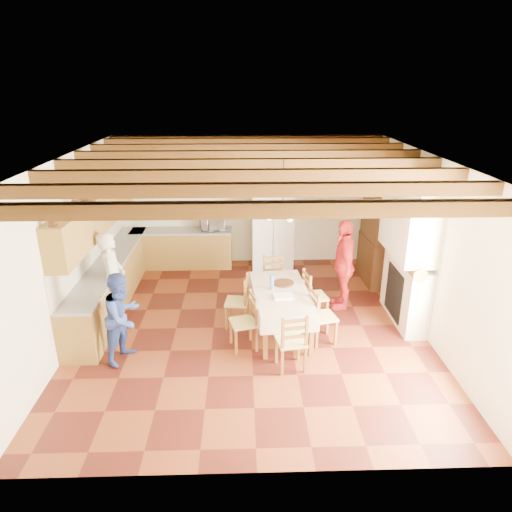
{
  "coord_description": "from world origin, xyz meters",
  "views": [
    {
      "loc": [
        -0.13,
        -7.16,
        4.13
      ],
      "look_at": [
        0.1,
        0.3,
        1.25
      ],
      "focal_mm": 32.0,
      "sensor_mm": 36.0,
      "label": 1
    }
  ],
  "objects_px": {
    "dining_table": "(281,296)",
    "chair_end_far": "(275,281)",
    "refrigerator": "(272,231)",
    "person_man": "(113,279)",
    "chair_right_far": "(315,295)",
    "chair_end_near": "(291,340)",
    "chair_left_far": "(237,301)",
    "person_woman_red": "(343,264)",
    "hutch": "(378,233)",
    "chair_right_near": "(323,315)",
    "person_woman_blue": "(123,317)",
    "microwave": "(213,223)",
    "chair_left_near": "(243,321)"
  },
  "relations": [
    {
      "from": "dining_table",
      "to": "chair_right_far",
      "type": "height_order",
      "value": "chair_right_far"
    },
    {
      "from": "chair_left_far",
      "to": "chair_end_near",
      "type": "distance_m",
      "value": 1.58
    },
    {
      "from": "person_woman_red",
      "to": "microwave",
      "type": "relative_size",
      "value": 2.98
    },
    {
      "from": "dining_table",
      "to": "chair_end_near",
      "type": "bearing_deg",
      "value": -86.31
    },
    {
      "from": "person_man",
      "to": "person_woman_blue",
      "type": "xyz_separation_m",
      "value": [
        0.44,
        -1.16,
        -0.14
      ]
    },
    {
      "from": "dining_table",
      "to": "microwave",
      "type": "height_order",
      "value": "microwave"
    },
    {
      "from": "chair_left_far",
      "to": "person_man",
      "type": "distance_m",
      "value": 2.22
    },
    {
      "from": "chair_right_near",
      "to": "person_woman_red",
      "type": "bearing_deg",
      "value": -37.58
    },
    {
      "from": "person_man",
      "to": "person_woman_red",
      "type": "bearing_deg",
      "value": -92.77
    },
    {
      "from": "chair_left_near",
      "to": "chair_right_near",
      "type": "relative_size",
      "value": 1.0
    },
    {
      "from": "person_man",
      "to": "chair_left_near",
      "type": "bearing_deg",
      "value": -121.27
    },
    {
      "from": "person_woman_blue",
      "to": "person_woman_red",
      "type": "relative_size",
      "value": 0.83
    },
    {
      "from": "person_woman_blue",
      "to": "person_woman_red",
      "type": "distance_m",
      "value": 4.11
    },
    {
      "from": "dining_table",
      "to": "person_woman_blue",
      "type": "xyz_separation_m",
      "value": [
        -2.5,
        -0.73,
        0.03
      ]
    },
    {
      "from": "chair_end_far",
      "to": "person_woman_red",
      "type": "bearing_deg",
      "value": -15.29
    },
    {
      "from": "refrigerator",
      "to": "hutch",
      "type": "distance_m",
      "value": 2.35
    },
    {
      "from": "chair_right_far",
      "to": "chair_end_near",
      "type": "height_order",
      "value": "same"
    },
    {
      "from": "refrigerator",
      "to": "chair_right_far",
      "type": "relative_size",
      "value": 1.92
    },
    {
      "from": "person_woman_blue",
      "to": "microwave",
      "type": "relative_size",
      "value": 2.46
    },
    {
      "from": "chair_right_near",
      "to": "person_man",
      "type": "bearing_deg",
      "value": 65.53
    },
    {
      "from": "chair_left_near",
      "to": "chair_left_far",
      "type": "height_order",
      "value": "same"
    },
    {
      "from": "chair_right_far",
      "to": "microwave",
      "type": "bearing_deg",
      "value": 24.84
    },
    {
      "from": "refrigerator",
      "to": "person_man",
      "type": "bearing_deg",
      "value": -140.49
    },
    {
      "from": "dining_table",
      "to": "chair_end_far",
      "type": "height_order",
      "value": "chair_end_far"
    },
    {
      "from": "dining_table",
      "to": "chair_end_near",
      "type": "distance_m",
      "value": 1.11
    },
    {
      "from": "chair_left_near",
      "to": "person_woman_red",
      "type": "height_order",
      "value": "person_woman_red"
    },
    {
      "from": "chair_left_near",
      "to": "chair_end_far",
      "type": "relative_size",
      "value": 1.0
    },
    {
      "from": "chair_left_far",
      "to": "chair_end_far",
      "type": "height_order",
      "value": "same"
    },
    {
      "from": "refrigerator",
      "to": "person_man",
      "type": "xyz_separation_m",
      "value": [
        -2.97,
        -2.5,
        -0.06
      ]
    },
    {
      "from": "hutch",
      "to": "chair_right_near",
      "type": "relative_size",
      "value": 2.32
    },
    {
      "from": "refrigerator",
      "to": "person_man",
      "type": "distance_m",
      "value": 3.88
    },
    {
      "from": "dining_table",
      "to": "chair_left_far",
      "type": "xyz_separation_m",
      "value": [
        -0.75,
        0.27,
        -0.22
      ]
    },
    {
      "from": "chair_end_far",
      "to": "person_woman_blue",
      "type": "xyz_separation_m",
      "value": [
        -2.47,
        -1.84,
        0.25
      ]
    },
    {
      "from": "refrigerator",
      "to": "chair_left_near",
      "type": "xyz_separation_m",
      "value": [
        -0.69,
        -3.41,
        -0.44
      ]
    },
    {
      "from": "chair_right_far",
      "to": "refrigerator",
      "type": "bearing_deg",
      "value": 2.42
    },
    {
      "from": "chair_end_near",
      "to": "person_woman_red",
      "type": "xyz_separation_m",
      "value": [
        1.19,
        2.01,
        0.4
      ]
    },
    {
      "from": "chair_left_near",
      "to": "chair_left_far",
      "type": "xyz_separation_m",
      "value": [
        -0.11,
        0.75,
        0.0
      ]
    },
    {
      "from": "person_man",
      "to": "microwave",
      "type": "height_order",
      "value": "person_man"
    },
    {
      "from": "chair_end_near",
      "to": "microwave",
      "type": "bearing_deg",
      "value": -82.02
    },
    {
      "from": "dining_table",
      "to": "person_man",
      "type": "bearing_deg",
      "value": 171.77
    },
    {
      "from": "hutch",
      "to": "refrigerator",
      "type": "bearing_deg",
      "value": 158.99
    },
    {
      "from": "refrigerator",
      "to": "hutch",
      "type": "height_order",
      "value": "hutch"
    },
    {
      "from": "refrigerator",
      "to": "chair_right_near",
      "type": "xyz_separation_m",
      "value": [
        0.64,
        -3.25,
        -0.44
      ]
    },
    {
      "from": "dining_table",
      "to": "chair_right_near",
      "type": "height_order",
      "value": "chair_right_near"
    },
    {
      "from": "chair_right_near",
      "to": "hutch",
      "type": "bearing_deg",
      "value": -45.3
    },
    {
      "from": "chair_end_near",
      "to": "person_woman_red",
      "type": "bearing_deg",
      "value": -130.96
    },
    {
      "from": "chair_left_far",
      "to": "person_man",
      "type": "height_order",
      "value": "person_man"
    },
    {
      "from": "person_woman_red",
      "to": "chair_left_far",
      "type": "bearing_deg",
      "value": -68.72
    },
    {
      "from": "chair_right_near",
      "to": "chair_end_far",
      "type": "height_order",
      "value": "same"
    },
    {
      "from": "refrigerator",
      "to": "chair_left_far",
      "type": "relative_size",
      "value": 1.92
    }
  ]
}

